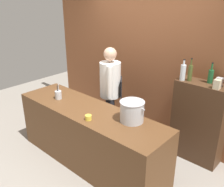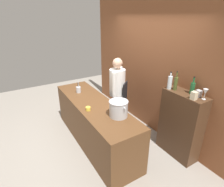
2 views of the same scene
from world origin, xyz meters
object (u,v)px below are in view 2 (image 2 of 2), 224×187
at_px(spice_tin_silver, 198,94).
at_px(wine_glass_tall, 205,92).
at_px(utensil_crock, 78,90).
at_px(wine_bottle_clear, 170,82).
at_px(wine_bottle_olive, 176,83).
at_px(butter_jar, 88,109).
at_px(chef, 117,90).
at_px(wine_bottle_green, 192,88).
at_px(stockpot_large, 119,109).
at_px(spice_tin_cream, 194,96).

bearing_deg(spice_tin_silver, wine_glass_tall, -1.74).
xyz_separation_m(utensil_crock, wine_bottle_clear, (1.48, 1.15, 0.41)).
bearing_deg(wine_bottle_olive, wine_glass_tall, 9.35).
distance_m(wine_bottle_olive, wine_bottle_clear, 0.10).
height_order(butter_jar, wine_bottle_clear, wine_bottle_clear).
distance_m(chef, spice_tin_silver, 1.66).
xyz_separation_m(wine_bottle_green, spice_tin_silver, (0.14, -0.02, -0.05)).
bearing_deg(stockpot_large, wine_glass_tall, 54.61).
bearing_deg(spice_tin_cream, wine_bottle_olive, 171.57).
bearing_deg(spice_tin_silver, spice_tin_cream, -79.52).
bearing_deg(stockpot_large, spice_tin_cream, 53.69).
bearing_deg(spice_tin_cream, wine_glass_tall, 61.05).
xyz_separation_m(chef, wine_bottle_clear, (1.04, 0.42, 0.42)).
bearing_deg(wine_bottle_clear, utensil_crock, -142.08).
distance_m(butter_jar, wine_bottle_green, 1.81).
distance_m(wine_bottle_olive, wine_glass_tall, 0.51).
height_order(wine_bottle_clear, spice_tin_cream, wine_bottle_clear).
bearing_deg(chef, utensil_crock, 109.11).
relative_size(wine_bottle_clear, wine_glass_tall, 1.82).
bearing_deg(chef, wine_bottle_green, -107.40).
bearing_deg(wine_glass_tall, spice_tin_silver, 178.26).
relative_size(chef, wine_glass_tall, 9.60).
relative_size(wine_bottle_green, wine_bottle_clear, 0.95).
bearing_deg(butter_jar, utensil_crock, 169.56).
bearing_deg(spice_tin_silver, stockpot_large, -121.35).
bearing_deg(wine_glass_tall, stockpot_large, -125.39).
distance_m(spice_tin_silver, spice_tin_cream, 0.15).
relative_size(wine_bottle_green, wine_glass_tall, 1.72).
bearing_deg(stockpot_large, butter_jar, -141.03).
xyz_separation_m(wine_glass_tall, spice_tin_silver, (-0.11, 0.00, -0.07)).
height_order(utensil_crock, butter_jar, utensil_crock).
bearing_deg(utensil_crock, wine_bottle_olive, 37.46).
height_order(stockpot_large, spice_tin_cream, spice_tin_cream).
distance_m(chef, stockpot_large, 1.01).
relative_size(butter_jar, wine_bottle_green, 0.29).
distance_m(wine_bottle_olive, wine_bottle_green, 0.28).
height_order(stockpot_large, utensil_crock, stockpot_large).
relative_size(wine_glass_tall, spice_tin_cream, 1.34).
height_order(wine_bottle_green, wine_glass_tall, wine_bottle_green).
distance_m(wine_bottle_clear, spice_tin_cream, 0.51).
distance_m(wine_glass_tall, spice_tin_cream, 0.18).
height_order(stockpot_large, wine_bottle_clear, wine_bottle_clear).
height_order(utensil_crock, spice_tin_cream, spice_tin_cream).
distance_m(wine_glass_tall, spice_tin_silver, 0.13).
bearing_deg(stockpot_large, wine_bottle_clear, 79.30).
distance_m(utensil_crock, spice_tin_cream, 2.32).
relative_size(stockpot_large, spice_tin_cream, 2.95).
bearing_deg(wine_glass_tall, chef, -161.32).
height_order(chef, wine_glass_tall, chef).
height_order(wine_bottle_green, spice_tin_silver, wine_bottle_green).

